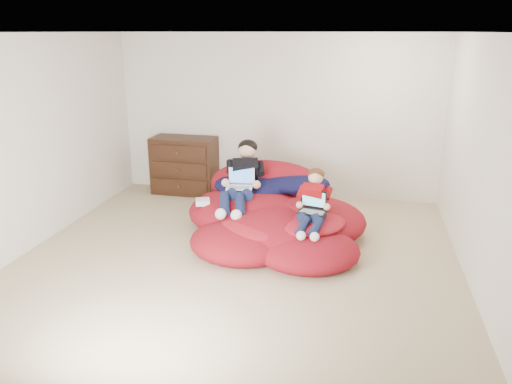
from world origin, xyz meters
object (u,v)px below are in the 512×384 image
laptop_white (240,182)px  dresser (185,165)px  younger_boy (313,201)px  laptop_black (313,206)px  older_boy (242,176)px  beanbag_pile (274,216)px

laptop_white → dresser: bearing=133.5°
younger_boy → laptop_black: size_ratio=2.45×
older_boy → laptop_white: size_ratio=3.37×
dresser → laptop_white: 1.83m
dresser → older_boy: bearing=-44.2°
laptop_black → laptop_white: bearing=153.8°
younger_boy → laptop_white: 1.09m
younger_boy → laptop_white: bearing=155.8°
dresser → laptop_white: size_ratio=2.77×
beanbag_pile → younger_boy: 0.72m
laptop_black → older_boy: bearing=149.1°
older_boy → laptop_white: bearing=-90.0°
dresser → laptop_black: (2.25, -1.81, 0.10)m
younger_boy → beanbag_pile: bearing=148.1°
older_boy → younger_boy: 1.14m
beanbag_pile → laptop_black: 0.71m
beanbag_pile → laptop_black: size_ratio=6.59×
laptop_white → beanbag_pile: bearing=-14.3°
older_boy → younger_boy: older_boy is taller
dresser → older_boy: size_ratio=0.82×
beanbag_pile → laptop_black: bearing=-35.1°
dresser → younger_boy: (2.25, -1.77, 0.15)m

